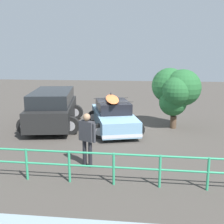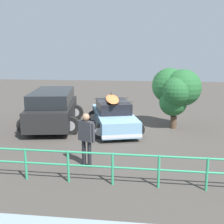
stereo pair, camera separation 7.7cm
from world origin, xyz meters
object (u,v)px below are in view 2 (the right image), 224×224
sedan_car (113,116)px  suv_car (53,108)px  person_bystander (86,135)px  bush_near_left (176,90)px

sedan_car → suv_car: bearing=-2.6°
person_bystander → sedan_car: bearing=-94.2°
suv_car → person_bystander: bearing=119.6°
suv_car → bush_near_left: bearing=-176.2°
sedan_car → bush_near_left: size_ratio=1.64×
sedan_car → person_bystander: bearing=85.8°
suv_car → sedan_car: bearing=177.4°
sedan_car → suv_car: (2.96, -0.14, 0.28)m
person_bystander → bush_near_left: bearing=-122.6°
sedan_car → person_bystander: (0.33, 4.49, 0.40)m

